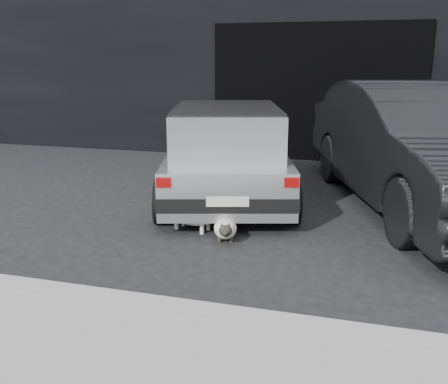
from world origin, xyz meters
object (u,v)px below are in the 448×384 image
(silver_hatchback, at_px, (227,148))
(cat_white, at_px, (195,214))
(second_car, at_px, (421,146))
(cat_siamese, at_px, (225,229))

(silver_hatchback, bearing_deg, cat_white, -104.65)
(second_car, bearing_deg, cat_siamese, -157.50)
(second_car, xyz_separation_m, cat_white, (-2.54, -1.71, -0.63))
(second_car, distance_m, cat_siamese, 2.93)
(cat_siamese, bearing_deg, silver_hatchback, -90.86)
(cat_siamese, bearing_deg, second_car, -154.50)
(silver_hatchback, relative_size, second_car, 0.77)
(silver_hatchback, distance_m, second_car, 2.59)
(cat_white, bearing_deg, second_car, 135.60)
(second_car, xyz_separation_m, cat_siamese, (-2.13, -1.89, -0.71))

